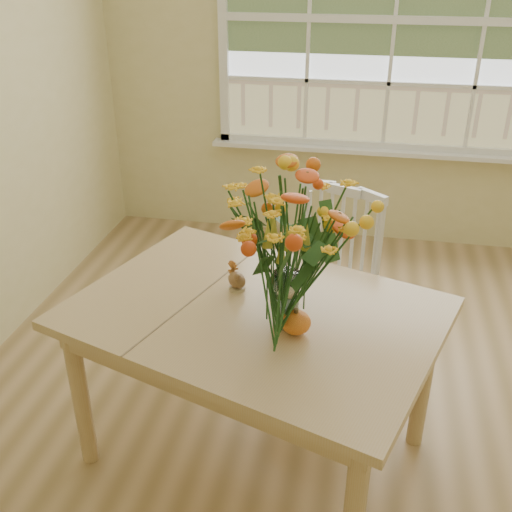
# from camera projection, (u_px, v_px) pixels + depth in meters

# --- Properties ---
(floor) EXTENTS (4.00, 4.50, 0.01)m
(floor) POSITION_uv_depth(u_px,v_px,m) (361.00, 457.00, 2.61)
(floor) COLOR olive
(floor) RESTS_ON ground
(wall_back) EXTENTS (4.00, 0.02, 2.70)m
(wall_back) POSITION_uv_depth(u_px,v_px,m) (392.00, 51.00, 3.93)
(wall_back) COLOR beige
(wall_back) RESTS_ON floor
(window) EXTENTS (2.42, 0.12, 1.74)m
(window) POSITION_uv_depth(u_px,v_px,m) (395.00, 23.00, 3.82)
(window) COLOR silver
(window) RESTS_ON wall_back
(dining_table) EXTENTS (1.61, 1.36, 0.73)m
(dining_table) POSITION_uv_depth(u_px,v_px,m) (255.00, 329.00, 2.34)
(dining_table) COLOR tan
(dining_table) RESTS_ON floor
(windsor_chair) EXTENTS (0.56, 0.55, 0.95)m
(windsor_chair) POSITION_uv_depth(u_px,v_px,m) (330.00, 276.00, 2.94)
(windsor_chair) COLOR white
(windsor_chair) RESTS_ON floor
(flower_vase) EXTENTS (0.45, 0.45, 0.53)m
(flower_vase) POSITION_uv_depth(u_px,v_px,m) (288.00, 246.00, 2.07)
(flower_vase) COLOR white
(flower_vase) RESTS_ON dining_table
(pumpkin) EXTENTS (0.11, 0.11, 0.08)m
(pumpkin) POSITION_uv_depth(u_px,v_px,m) (296.00, 323.00, 2.14)
(pumpkin) COLOR #CD4E18
(pumpkin) RESTS_ON dining_table
(turkey_figurine) EXTENTS (0.10, 0.10, 0.10)m
(turkey_figurine) POSITION_uv_depth(u_px,v_px,m) (237.00, 280.00, 2.41)
(turkey_figurine) COLOR #CCB78C
(turkey_figurine) RESTS_ON dining_table
(dark_gourd) EXTENTS (0.13, 0.11, 0.08)m
(dark_gourd) POSITION_uv_depth(u_px,v_px,m) (281.00, 283.00, 2.40)
(dark_gourd) COLOR #38160F
(dark_gourd) RESTS_ON dining_table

